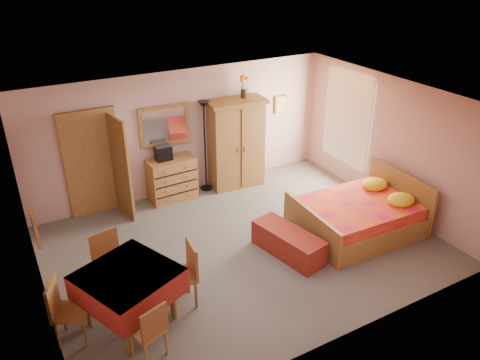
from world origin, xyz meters
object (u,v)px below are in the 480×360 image
wardrobe (236,144)px  sunflower_vase (244,86)px  chair_west (71,311)px  dining_table (130,297)px  chair_north (112,265)px  chest_of_drawers (172,179)px  bench (288,243)px  bed (357,208)px  chair_south (147,329)px  floor_lamp (205,147)px  wall_mirror (165,125)px  chair_east (179,276)px  stereo (163,153)px

wardrobe → sunflower_vase: size_ratio=4.14×
sunflower_vase → chair_west: (-4.30, -3.01, -1.69)m
dining_table → chair_north: size_ratio=1.18×
chest_of_drawers → bench: bearing=-72.5°
bed → chair_north: 4.37m
sunflower_vase → chair_south: bearing=-133.1°
floor_lamp → chair_south: bearing=-124.5°
sunflower_vase → chair_west: bearing=-145.0°
wardrobe → sunflower_vase: (0.22, 0.07, 1.20)m
wall_mirror → wardrobe: 1.60m
wall_mirror → chair_east: wall_mirror is taller
wall_mirror → floor_lamp: bearing=-7.5°
wardrobe → bench: (-0.48, -2.73, -0.74)m
bench → chair_west: (-3.59, -0.21, 0.25)m
chair_north → chair_west: size_ratio=1.05×
wall_mirror → chair_north: wall_mirror is taller
bed → chair_south: bearing=-165.5°
dining_table → chair_south: 0.69m
wall_mirror → sunflower_vase: sunflower_vase is taller
chest_of_drawers → wall_mirror: bearing=88.1°
stereo → bed: 3.90m
wardrobe → chair_east: size_ratio=1.93×
wall_mirror → sunflower_vase: (1.69, -0.21, 0.61)m
chair_south → chair_north: 1.43m
bed → dining_table: (-4.31, -0.27, -0.07)m
dining_table → bed: bearing=3.6°
dining_table → chair_east: (0.74, 0.02, 0.08)m
stereo → dining_table: (-1.71, -3.12, -0.62)m
chair_west → wall_mirror: bearing=164.0°
chest_of_drawers → chair_east: 3.25m
wardrobe → chair_east: (-2.57, -2.99, -0.47)m
bench → chair_south: size_ratio=1.55×
bed → chair_south: 4.41m
chair_west → chair_east: 1.51m
bed → chair_west: bed is taller
floor_lamp → bed: (1.68, -2.86, -0.49)m
chair_east → floor_lamp: bearing=-25.4°
chest_of_drawers → chair_north: bearing=-130.7°
stereo → chair_west: stereo is taller
bed → chair_west: size_ratio=2.26×
wardrobe → chair_west: (-4.08, -2.94, -0.50)m
stereo → bench: size_ratio=0.24×
wall_mirror → chair_east: size_ratio=1.03×
wall_mirror → floor_lamp: (0.79, -0.15, -0.57)m
bench → dining_table: size_ratio=1.16×
bench → chair_east: size_ratio=1.34×
chair_north → wall_mirror: bearing=-137.5°
chest_of_drawers → bench: chest_of_drawers is taller
chest_of_drawers → wardrobe: size_ratio=0.49×
chair_north → dining_table: bearing=81.4°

